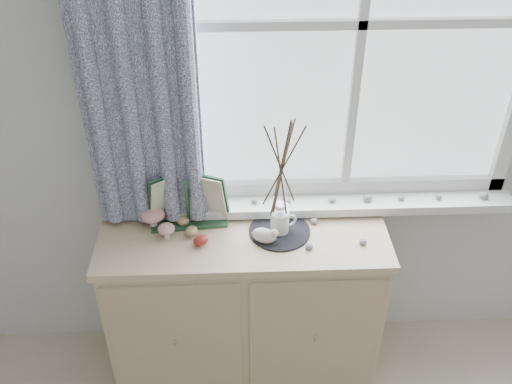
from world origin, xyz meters
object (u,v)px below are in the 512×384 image
sideboard (245,306)px  botanical_book (187,203)px  toadstool_cluster (156,219)px  twig_pitcher (282,165)px

sideboard → botanical_book: botanical_book is taller
botanical_book → toadstool_cluster: 0.15m
toadstool_cluster → twig_pitcher: twig_pitcher is taller
botanical_book → toadstool_cluster: botanical_book is taller
botanical_book → twig_pitcher: (0.38, -0.04, 0.20)m
botanical_book → sideboard: bearing=-19.6°
sideboard → toadstool_cluster: toadstool_cluster is taller
botanical_book → twig_pitcher: size_ratio=0.64×
sideboard → botanical_book: 0.60m
sideboard → toadstool_cluster: size_ratio=7.62×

